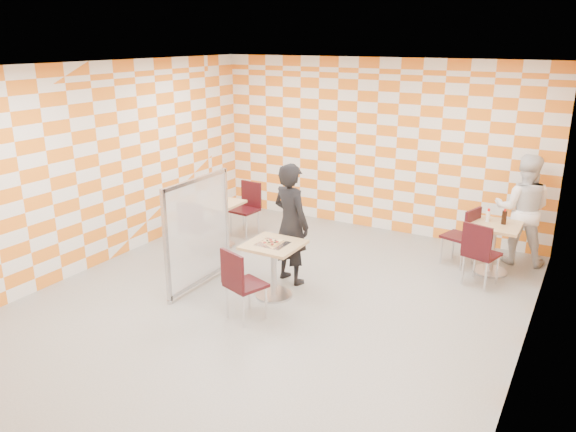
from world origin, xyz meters
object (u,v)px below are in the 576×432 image
object	(u,v)px
chair_main_front	(240,280)
main_table	(274,261)
chair_empty_near	(193,225)
partition	(198,232)
soda_bottle	(504,217)
empty_table	(218,216)
chair_empty_far	(248,204)
man_white	(522,209)
sport_bottle	(488,216)
man_dark	(291,224)
chair_second_side	(465,232)
second_table	(493,240)
chair_second_front	(479,250)

from	to	relation	value
chair_main_front	main_table	bearing A→B (deg)	90.12
chair_empty_near	partition	distance (m)	1.10
chair_main_front	soda_bottle	bearing A→B (deg)	51.37
empty_table	chair_empty_far	size ratio (longest dim) A/B	0.81
empty_table	man_white	size ratio (longest dim) A/B	0.44
chair_empty_far	sport_bottle	distance (m)	3.97
chair_empty_far	man_dark	world-z (taller)	man_dark
empty_table	soda_bottle	xyz separation A→B (m)	(4.25, 1.12, 0.34)
chair_second_side	soda_bottle	world-z (taller)	soda_bottle
chair_main_front	chair_empty_near	world-z (taller)	same
empty_table	chair_main_front	xyz separation A→B (m)	(1.77, -1.98, 0.04)
chair_empty_far	second_table	bearing A→B (deg)	4.58
chair_empty_far	soda_bottle	world-z (taller)	soda_bottle
main_table	second_table	xyz separation A→B (m)	(2.38, 2.25, 0.00)
partition	man_dark	size ratio (longest dim) A/B	0.91
chair_second_side	chair_empty_far	distance (m)	3.66
empty_table	chair_empty_far	xyz separation A→B (m)	(0.09, 0.74, 0.04)
chair_main_front	partition	distance (m)	1.24
second_table	man_white	xyz separation A→B (m)	(0.27, 0.63, 0.34)
chair_main_front	soda_bottle	world-z (taller)	soda_bottle
partition	second_table	bearing A→B (deg)	35.68
chair_second_front	chair_main_front	bearing A→B (deg)	-133.19
chair_second_side	man_white	world-z (taller)	man_white
man_white	sport_bottle	world-z (taller)	man_white
main_table	chair_second_side	bearing A→B (deg)	49.43
chair_empty_near	chair_second_side	bearing A→B (deg)	24.62
man_white	chair_second_side	bearing A→B (deg)	34.31
main_table	partition	world-z (taller)	partition
second_table	partition	size ratio (longest dim) A/B	0.48
sport_bottle	soda_bottle	bearing A→B (deg)	-2.25
chair_second_front	partition	world-z (taller)	partition
empty_table	chair_second_side	world-z (taller)	chair_second_side
main_table	chair_empty_near	world-z (taller)	chair_empty_near
chair_empty_far	partition	bearing A→B (deg)	-73.98
man_dark	empty_table	bearing A→B (deg)	-2.34
chair_empty_far	soda_bottle	size ratio (longest dim) A/B	4.02
main_table	man_dark	xyz separation A→B (m)	(-0.05, 0.55, 0.35)
empty_table	man_dark	size ratio (longest dim) A/B	0.44
chair_second_front	chair_second_side	world-z (taller)	same
man_dark	soda_bottle	distance (m)	3.08
second_table	man_white	bearing A→B (deg)	66.52
chair_empty_near	partition	xyz separation A→B (m)	(0.73, -0.79, 0.25)
man_dark	man_white	size ratio (longest dim) A/B	1.01
main_table	chair_empty_far	distance (m)	2.56
chair_empty_far	partition	world-z (taller)	partition
man_dark	man_white	world-z (taller)	man_dark
empty_table	man_dark	world-z (taller)	man_dark
sport_bottle	second_table	bearing A→B (deg)	-28.56
chair_main_front	chair_empty_far	distance (m)	3.20
chair_empty_near	soda_bottle	xyz separation A→B (m)	(4.27, 1.74, 0.31)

